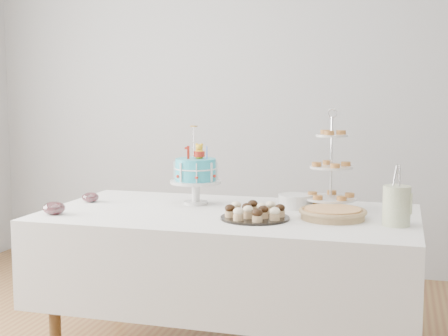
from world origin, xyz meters
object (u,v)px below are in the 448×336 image
(pie, at_px, (333,213))
(plate_stack, at_px, (296,201))
(birthday_cake, at_px, (196,183))
(pastry_plate, at_px, (312,204))
(tiered_stand, at_px, (331,168))
(jam_bowl_b, at_px, (90,197))
(jam_bowl_a, at_px, (54,208))
(cupcake_tray, at_px, (255,211))
(table, at_px, (229,255))
(utensil_pitcher, at_px, (397,204))

(pie, distance_m, plate_stack, 0.33)
(birthday_cake, distance_m, pastry_plate, 0.65)
(birthday_cake, height_order, plate_stack, birthday_cake)
(tiered_stand, distance_m, pastry_plate, 0.25)
(jam_bowl_b, bearing_deg, pie, -4.55)
(birthday_cake, height_order, jam_bowl_a, birthday_cake)
(birthday_cake, bearing_deg, tiered_stand, -17.13)
(cupcake_tray, height_order, plate_stack, cupcake_tray)
(cupcake_tray, height_order, jam_bowl_a, cupcake_tray)
(jam_bowl_a, distance_m, jam_bowl_b, 0.39)
(pastry_plate, bearing_deg, jam_bowl_a, -153.98)
(table, xyz_separation_m, utensil_pitcher, (0.84, -0.11, 0.33))
(birthday_cake, xyz_separation_m, plate_stack, (0.55, 0.04, -0.08))
(table, distance_m, jam_bowl_b, 0.88)
(pastry_plate, distance_m, utensil_pitcher, 0.61)
(jam_bowl_b, height_order, utensil_pitcher, utensil_pitcher)
(pie, bearing_deg, birthday_cake, 165.00)
(table, height_order, jam_bowl_a, jam_bowl_a)
(table, bearing_deg, tiered_stand, 23.73)
(birthday_cake, relative_size, tiered_stand, 0.82)
(pie, height_order, plate_stack, plate_stack)
(table, xyz_separation_m, tiered_stand, (0.50, 0.22, 0.45))
(tiered_stand, height_order, pastry_plate, tiered_stand)
(pie, height_order, jam_bowl_b, jam_bowl_b)
(jam_bowl_a, relative_size, jam_bowl_b, 1.19)
(pie, relative_size, jam_bowl_b, 3.51)
(tiered_stand, distance_m, jam_bowl_b, 1.36)
(tiered_stand, relative_size, jam_bowl_a, 4.74)
(table, distance_m, jam_bowl_a, 0.93)
(table, xyz_separation_m, cupcake_tray, (0.17, -0.14, 0.27))
(pastry_plate, bearing_deg, cupcake_tray, -116.88)
(jam_bowl_b, bearing_deg, pastry_plate, 9.95)
(birthday_cake, distance_m, tiered_stand, 0.75)
(birthday_cake, distance_m, jam_bowl_a, 0.78)
(tiered_stand, bearing_deg, pastry_plate, 146.46)
(table, bearing_deg, pastry_plate, 36.56)
(plate_stack, xyz_separation_m, jam_bowl_b, (-1.15, -0.14, -0.01))
(pie, height_order, jam_bowl_a, jam_bowl_a)
(jam_bowl_a, bearing_deg, birthday_cake, 38.94)
(plate_stack, bearing_deg, jam_bowl_b, -173.21)
(pie, bearing_deg, table, 176.26)
(birthday_cake, xyz_separation_m, jam_bowl_b, (-0.60, -0.10, -0.09))
(tiered_stand, xyz_separation_m, pastry_plate, (-0.11, 0.07, -0.21))
(birthday_cake, bearing_deg, pie, -35.68)
(cupcake_tray, distance_m, plate_stack, 0.38)
(tiered_stand, height_order, plate_stack, tiered_stand)
(pastry_plate, distance_m, jam_bowl_b, 1.25)
(pie, relative_size, jam_bowl_a, 2.96)
(utensil_pitcher, bearing_deg, jam_bowl_a, -157.15)
(table, relative_size, tiered_stand, 3.59)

